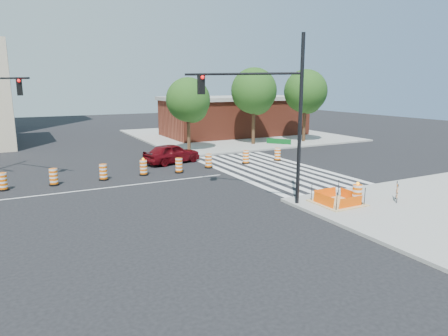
{
  "coord_description": "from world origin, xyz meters",
  "views": [
    {
      "loc": [
        -4.84,
        -23.36,
        5.96
      ],
      "look_at": [
        5.2,
        -4.06,
        1.4
      ],
      "focal_mm": 32.0,
      "sensor_mm": 36.0,
      "label": 1
    }
  ],
  "objects": [
    {
      "name": "ground",
      "position": [
        0.0,
        0.0,
        0.0
      ],
      "size": [
        120.0,
        120.0,
        0.0
      ],
      "primitive_type": "plane",
      "color": "black",
      "rests_on": "ground"
    },
    {
      "name": "median_drum_3",
      "position": [
        -3.17,
        2.1,
        0.48
      ],
      "size": [
        0.6,
        0.6,
        1.02
      ],
      "color": "black",
      "rests_on": "ground"
    },
    {
      "name": "median_drum_8",
      "position": [
        10.51,
        2.54,
        0.48
      ],
      "size": [
        0.6,
        0.6,
        1.02
      ],
      "color": "black",
      "rests_on": "ground"
    },
    {
      "name": "median_drum_4",
      "position": [
        -0.24,
        2.09,
        0.48
      ],
      "size": [
        0.6,
        0.6,
        1.02
      ],
      "color": "black",
      "rests_on": "ground"
    },
    {
      "name": "sidewalk_ne",
      "position": [
        18.0,
        18.0,
        0.07
      ],
      "size": [
        22.0,
        22.0,
        0.15
      ],
      "primitive_type": "cube",
      "color": "gray",
      "rests_on": "ground"
    },
    {
      "name": "pit_drum",
      "position": [
        9.72,
        -9.58,
        0.62
      ],
      "size": [
        0.58,
        0.58,
        1.14
      ],
      "color": "black",
      "rests_on": "ground"
    },
    {
      "name": "tree_north_c",
      "position": [
        8.75,
        9.56,
        4.43
      ],
      "size": [
        3.88,
        3.88,
        6.6
      ],
      "color": "#382314",
      "rests_on": "ground"
    },
    {
      "name": "crosswalk_east",
      "position": [
        10.95,
        0.0,
        0.01
      ],
      "size": [
        6.75,
        13.5,
        0.01
      ],
      "color": "silver",
      "rests_on": "ground"
    },
    {
      "name": "brick_storefront",
      "position": [
        18.0,
        18.0,
        2.32
      ],
      "size": [
        16.5,
        8.5,
        4.6
      ],
      "color": "maroon",
      "rests_on": "ground"
    },
    {
      "name": "red_coupe",
      "position": [
        5.55,
        5.36,
        0.77
      ],
      "size": [
        4.85,
        2.95,
        1.54
      ],
      "primitive_type": "imported",
      "rotation": [
        0.0,
        0.0,
        1.84
      ],
      "color": "#56070C",
      "rests_on": "ground"
    },
    {
      "name": "median_drum_5",
      "position": [
        2.41,
        2.27,
        0.49
      ],
      "size": [
        0.6,
        0.6,
        1.18
      ],
      "color": "black",
      "rests_on": "ground"
    },
    {
      "name": "lane_centerline",
      "position": [
        0.0,
        0.0,
        0.01
      ],
      "size": [
        14.0,
        0.12,
        0.01
      ],
      "primitive_type": "cube",
      "color": "silver",
      "rests_on": "ground"
    },
    {
      "name": "median_drum_6",
      "position": [
        4.79,
        1.89,
        0.48
      ],
      "size": [
        0.6,
        0.6,
        1.02
      ],
      "color": "black",
      "rests_on": "ground"
    },
    {
      "name": "tree_north_e",
      "position": [
        21.78,
        9.68,
        5.04
      ],
      "size": [
        4.42,
        4.42,
        7.51
      ],
      "color": "#382314",
      "rests_on": "ground"
    },
    {
      "name": "barricade",
      "position": [
        11.94,
        -10.09,
        0.68
      ],
      "size": [
        0.63,
        0.59,
        0.97
      ],
      "rotation": [
        0.0,
        0.0,
        0.75
      ],
      "color": "#F86205",
      "rests_on": "ground"
    },
    {
      "name": "tree_north_d",
      "position": [
        16.07,
        10.46,
        5.11
      ],
      "size": [
        4.47,
        4.47,
        7.61
      ],
      "color": "#382314",
      "rests_on": "ground"
    },
    {
      "name": "median_drum_2",
      "position": [
        -5.87,
        2.14,
        0.48
      ],
      "size": [
        0.6,
        0.6,
        1.02
      ],
      "color": "black",
      "rests_on": "ground"
    },
    {
      "name": "median_drum_7",
      "position": [
        7.31,
        2.44,
        0.48
      ],
      "size": [
        0.6,
        0.6,
        1.02
      ],
      "color": "black",
      "rests_on": "ground"
    },
    {
      "name": "median_drum_9",
      "position": [
        13.37,
        2.41,
        0.48
      ],
      "size": [
        0.6,
        0.6,
        1.02
      ],
      "color": "black",
      "rests_on": "ground"
    },
    {
      "name": "excavation_pit",
      "position": [
        9.0,
        -9.0,
        0.22
      ],
      "size": [
        2.2,
        2.2,
        0.9
      ],
      "color": "tan",
      "rests_on": "ground"
    },
    {
      "name": "signal_pole_se",
      "position": [
        6.12,
        -6.75,
        5.0
      ],
      "size": [
        4.15,
        4.76,
        8.17
      ],
      "rotation": [
        0.0,
        0.0,
        2.28
      ],
      "color": "black",
      "rests_on": "ground"
    }
  ]
}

